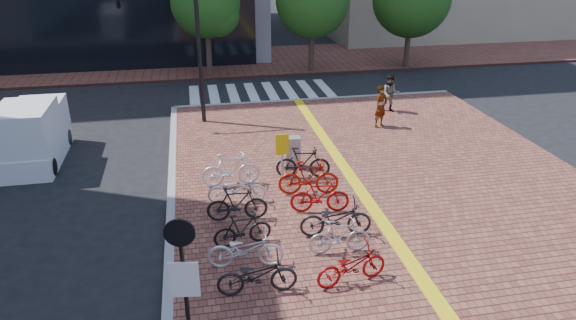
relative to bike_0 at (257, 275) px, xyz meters
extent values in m
plane|color=black|center=(1.96, 2.38, -0.64)|extent=(120.00, 120.00, 0.00)
cube|color=gray|center=(4.96, 14.38, -0.56)|extent=(14.00, 0.25, 0.15)
cube|color=brown|center=(1.96, 23.38, -0.56)|extent=(70.00, 8.00, 0.15)
cube|color=silver|center=(-1.04, 16.38, -0.63)|extent=(0.50, 4.00, 0.01)
cube|color=silver|center=(-0.04, 16.38, -0.63)|extent=(0.50, 4.00, 0.01)
cube|color=silver|center=(0.96, 16.38, -0.63)|extent=(0.50, 4.00, 0.01)
cube|color=silver|center=(1.96, 16.38, -0.63)|extent=(0.50, 4.00, 0.01)
cube|color=silver|center=(2.96, 16.38, -0.63)|extent=(0.50, 4.00, 0.01)
cube|color=silver|center=(3.96, 16.38, -0.63)|extent=(0.50, 4.00, 0.01)
cube|color=silver|center=(4.96, 16.38, -0.63)|extent=(0.50, 4.00, 0.01)
cube|color=silver|center=(5.96, 16.38, -0.63)|extent=(0.50, 4.00, 0.01)
cylinder|color=#38281E|center=(-0.04, 19.88, 0.81)|extent=(0.32, 0.32, 2.60)
sphere|color=#194714|center=(-0.04, 19.88, 3.56)|extent=(3.80, 3.80, 3.80)
sphere|color=#194714|center=(0.56, 19.58, 2.96)|extent=(2.40, 2.40, 2.40)
cylinder|color=#38281E|center=(5.96, 19.88, 0.81)|extent=(0.32, 0.32, 2.60)
sphere|color=#194714|center=(5.96, 19.88, 3.56)|extent=(4.20, 4.20, 4.20)
sphere|color=#194714|center=(6.56, 19.58, 2.96)|extent=(2.40, 2.40, 2.40)
cylinder|color=#38281E|center=(11.96, 19.88, 0.81)|extent=(0.32, 0.32, 2.60)
sphere|color=#194714|center=(12.56, 19.58, 2.96)|extent=(2.40, 2.40, 2.40)
imported|color=black|center=(0.00, 0.00, 0.00)|extent=(1.87, 0.70, 0.97)
imported|color=silver|center=(-0.14, 1.07, 0.01)|extent=(1.95, 0.88, 0.99)
imported|color=black|center=(-0.11, 2.05, -0.02)|extent=(1.61, 0.66, 0.94)
imported|color=black|center=(-0.12, 3.36, 0.04)|extent=(1.78, 0.59, 1.05)
imported|color=white|center=(-0.03, 4.40, -0.02)|extent=(1.82, 0.76, 0.93)
imported|color=white|center=(-0.10, 5.61, 0.09)|extent=(1.91, 0.55, 1.14)
imported|color=#9E0B0C|center=(2.23, -0.04, -0.02)|extent=(1.88, 0.95, 0.94)
imported|color=#B0AFB4|center=(2.29, 1.20, 0.00)|extent=(1.64, 0.52, 0.97)
imported|color=black|center=(2.43, 2.04, 0.03)|extent=(2.02, 0.85, 1.03)
imported|color=#A60B0D|center=(2.32, 3.36, 0.04)|extent=(1.81, 0.74, 1.06)
imported|color=#A51B0B|center=(2.25, 4.53, 0.09)|extent=(1.97, 0.79, 1.15)
imported|color=black|center=(2.34, 5.73, 0.06)|extent=(1.89, 0.84, 1.10)
imported|color=gray|center=(6.63, 9.97, 0.41)|extent=(0.78, 0.69, 1.79)
imported|color=#4E5563|center=(7.76, 11.78, 0.37)|extent=(0.97, 0.85, 1.70)
cube|color=silver|center=(2.16, 6.63, 0.08)|extent=(0.54, 0.41, 1.13)
cylinder|color=#B7B7BC|center=(1.62, 5.75, 0.31)|extent=(0.06, 0.06, 1.59)
cube|color=yellow|center=(1.62, 5.71, 0.79)|extent=(0.44, 0.06, 0.71)
cylinder|color=black|center=(-1.54, -1.53, 1.03)|extent=(0.09, 0.09, 3.03)
cylinder|color=black|center=(-1.54, -1.59, 2.30)|extent=(0.57, 0.12, 0.57)
cube|color=silver|center=(-1.54, -1.59, 1.28)|extent=(0.56, 0.12, 0.76)
cylinder|color=black|center=(-0.72, 12.07, 2.50)|extent=(0.18, 0.18, 5.97)
imported|color=black|center=(-3.70, 12.07, 4.64)|extent=(0.26, 1.24, 0.50)
cube|color=white|center=(-6.88, 9.27, -0.23)|extent=(1.73, 4.03, 0.80)
cube|color=white|center=(-6.89, 10.43, 0.75)|extent=(1.71, 1.71, 1.16)
cube|color=white|center=(-6.88, 8.56, 0.88)|extent=(1.81, 2.51, 1.61)
cylinder|color=black|center=(-7.65, 10.69, -0.32)|extent=(0.20, 0.63, 0.62)
cylinder|color=black|center=(-7.63, 7.84, -0.32)|extent=(0.20, 0.63, 0.62)
cylinder|color=black|center=(-6.14, 10.71, -0.32)|extent=(0.20, 0.63, 0.62)
cylinder|color=black|center=(-6.11, 7.85, -0.32)|extent=(0.20, 0.63, 0.62)
camera|label=1|loc=(-1.12, -9.54, 7.16)|focal=32.00mm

